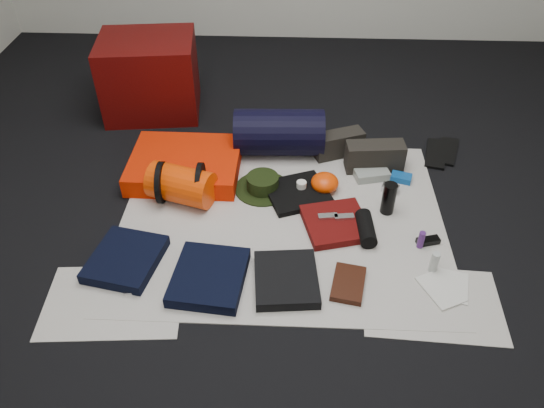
{
  "coord_description": "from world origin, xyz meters",
  "views": [
    {
      "loc": [
        0.04,
        -1.97,
        1.77
      ],
      "look_at": [
        -0.05,
        0.0,
        0.1
      ],
      "focal_mm": 35.0,
      "sensor_mm": 36.0,
      "label": 1
    }
  ],
  "objects_px": {
    "water_bottle": "(389,198)",
    "navy_duffel": "(279,133)",
    "stuff_sack": "(181,185)",
    "red_cabinet": "(150,76)",
    "sleeping_pad": "(185,164)",
    "compact_camera": "(390,188)",
    "paperback_book": "(348,284)"
  },
  "relations": [
    {
      "from": "paperback_book",
      "to": "water_bottle",
      "type": "bearing_deg",
      "value": 77.01
    },
    {
      "from": "navy_duffel",
      "to": "paperback_book",
      "type": "bearing_deg",
      "value": -73.63
    },
    {
      "from": "compact_camera",
      "to": "paperback_book",
      "type": "distance_m",
      "value": 0.72
    },
    {
      "from": "red_cabinet",
      "to": "compact_camera",
      "type": "distance_m",
      "value": 1.65
    },
    {
      "from": "water_bottle",
      "to": "paperback_book",
      "type": "xyz_separation_m",
      "value": [
        -0.23,
        -0.5,
        -0.07
      ]
    },
    {
      "from": "paperback_book",
      "to": "sleeping_pad",
      "type": "bearing_deg",
      "value": 148.17
    },
    {
      "from": "stuff_sack",
      "to": "navy_duffel",
      "type": "xyz_separation_m",
      "value": [
        0.48,
        0.46,
        0.04
      ]
    },
    {
      "from": "compact_camera",
      "to": "paperback_book",
      "type": "bearing_deg",
      "value": -88.57
    },
    {
      "from": "sleeping_pad",
      "to": "compact_camera",
      "type": "distance_m",
      "value": 1.12
    },
    {
      "from": "red_cabinet",
      "to": "water_bottle",
      "type": "relative_size",
      "value": 3.34
    },
    {
      "from": "sleeping_pad",
      "to": "compact_camera",
      "type": "relative_size",
      "value": 6.77
    },
    {
      "from": "sleeping_pad",
      "to": "water_bottle",
      "type": "bearing_deg",
      "value": -14.87
    },
    {
      "from": "sleeping_pad",
      "to": "water_bottle",
      "type": "height_order",
      "value": "water_bottle"
    },
    {
      "from": "sleeping_pad",
      "to": "navy_duffel",
      "type": "bearing_deg",
      "value": 23.66
    },
    {
      "from": "sleeping_pad",
      "to": "navy_duffel",
      "type": "xyz_separation_m",
      "value": [
        0.51,
        0.22,
        0.08
      ]
    },
    {
      "from": "navy_duffel",
      "to": "compact_camera",
      "type": "height_order",
      "value": "navy_duffel"
    },
    {
      "from": "sleeping_pad",
      "to": "navy_duffel",
      "type": "distance_m",
      "value": 0.56
    },
    {
      "from": "sleeping_pad",
      "to": "water_bottle",
      "type": "xyz_separation_m",
      "value": [
        1.07,
        -0.28,
        0.03
      ]
    },
    {
      "from": "stuff_sack",
      "to": "paperback_book",
      "type": "xyz_separation_m",
      "value": [
        0.82,
        -0.56,
        -0.08
      ]
    },
    {
      "from": "stuff_sack",
      "to": "navy_duffel",
      "type": "relative_size",
      "value": 0.65
    },
    {
      "from": "red_cabinet",
      "to": "stuff_sack",
      "type": "bearing_deg",
      "value": -76.26
    },
    {
      "from": "water_bottle",
      "to": "stuff_sack",
      "type": "bearing_deg",
      "value": 177.22
    },
    {
      "from": "red_cabinet",
      "to": "stuff_sack",
      "type": "distance_m",
      "value": 0.99
    },
    {
      "from": "sleeping_pad",
      "to": "paperback_book",
      "type": "relative_size",
      "value": 2.82
    },
    {
      "from": "water_bottle",
      "to": "red_cabinet",
      "type": "bearing_deg",
      "value": 145.15
    },
    {
      "from": "water_bottle",
      "to": "navy_duffel",
      "type": "bearing_deg",
      "value": 138.06
    },
    {
      "from": "red_cabinet",
      "to": "navy_duffel",
      "type": "bearing_deg",
      "value": -35.9
    },
    {
      "from": "stuff_sack",
      "to": "water_bottle",
      "type": "xyz_separation_m",
      "value": [
        1.05,
        -0.05,
        -0.01
      ]
    },
    {
      "from": "red_cabinet",
      "to": "sleeping_pad",
      "type": "xyz_separation_m",
      "value": [
        0.32,
        -0.68,
        -0.18
      ]
    },
    {
      "from": "stuff_sack",
      "to": "water_bottle",
      "type": "distance_m",
      "value": 1.05
    },
    {
      "from": "water_bottle",
      "to": "paperback_book",
      "type": "bearing_deg",
      "value": -114.23
    },
    {
      "from": "stuff_sack",
      "to": "red_cabinet",
      "type": "bearing_deg",
      "value": 110.47
    }
  ]
}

